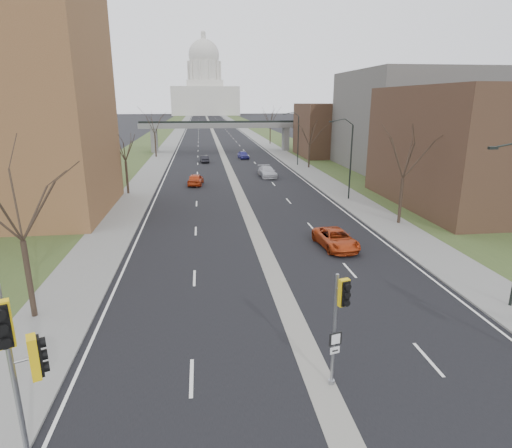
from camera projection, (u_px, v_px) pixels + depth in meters
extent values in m
plane|color=black|center=(328.00, 401.00, 15.72)|extent=(700.00, 700.00, 0.00)
cube|color=black|center=(212.00, 130.00, 158.62)|extent=(20.00, 600.00, 0.01)
cube|color=gray|center=(212.00, 130.00, 158.62)|extent=(1.20, 600.00, 0.02)
cube|color=gray|center=(244.00, 129.00, 160.06)|extent=(4.00, 600.00, 0.12)
cube|color=gray|center=(179.00, 130.00, 157.15)|extent=(4.00, 600.00, 0.12)
cube|color=#2E421E|center=(260.00, 129.00, 160.79)|extent=(8.00, 600.00, 0.10)
cube|color=#2E421E|center=(163.00, 130.00, 156.43)|extent=(8.00, 600.00, 0.10)
cube|color=#483121|center=(480.00, 147.00, 43.63)|extent=(16.00, 20.00, 12.00)
cube|color=#5E5B56|center=(409.00, 121.00, 66.56)|extent=(18.00, 22.00, 15.00)
cube|color=#483121|center=(336.00, 130.00, 83.68)|extent=(14.00, 14.00, 10.00)
cube|color=slate|center=(154.00, 141.00, 89.54)|extent=(1.20, 2.50, 5.00)
cube|color=slate|center=(286.00, 139.00, 92.93)|extent=(1.20, 2.50, 5.00)
cube|color=slate|center=(221.00, 125.00, 90.40)|extent=(34.00, 3.00, 1.00)
cube|color=black|center=(221.00, 122.00, 90.21)|extent=(34.00, 0.15, 0.50)
cube|color=beige|center=(205.00, 101.00, 317.78)|extent=(48.00, 42.00, 20.00)
cube|color=beige|center=(205.00, 84.00, 314.44)|extent=(26.00, 26.00, 5.00)
cylinder|color=beige|center=(204.00, 71.00, 311.93)|extent=(22.00, 22.00, 14.00)
sphere|color=beige|center=(204.00, 55.00, 308.86)|extent=(22.00, 22.00, 22.00)
cylinder|color=beige|center=(203.00, 38.00, 305.65)|extent=(3.60, 3.60, 4.50)
cube|color=black|center=(495.00, 148.00, 20.23)|extent=(0.45, 0.18, 0.14)
cylinder|color=black|center=(351.00, 163.00, 46.49)|extent=(0.16, 0.16, 8.00)
cube|color=black|center=(332.00, 122.00, 45.00)|extent=(0.45, 0.18, 0.14)
cylinder|color=black|center=(298.00, 141.00, 71.26)|extent=(0.16, 0.16, 8.00)
cube|color=black|center=(285.00, 114.00, 69.77)|extent=(0.45, 0.18, 0.14)
cylinder|color=#382B21|center=(29.00, 279.00, 21.18)|extent=(0.28, 0.28, 4.00)
cylinder|color=#382B21|center=(127.00, 177.00, 49.79)|extent=(0.28, 0.28, 3.75)
cylinder|color=#382B21|center=(156.00, 146.00, 82.11)|extent=(0.28, 0.28, 4.25)
cylinder|color=#382B21|center=(401.00, 201.00, 37.67)|extent=(0.28, 0.28, 4.00)
cylinder|color=#382B21|center=(309.00, 157.00, 69.17)|extent=(0.28, 0.28, 3.50)
cylinder|color=#382B21|center=(270.00, 135.00, 107.17)|extent=(0.28, 0.28, 4.25)
cylinder|color=gray|center=(14.00, 381.00, 12.14)|extent=(0.16, 0.16, 5.97)
cube|color=#E0B60D|center=(2.00, 325.00, 11.08)|extent=(0.62, 0.61, 1.32)
cube|color=#E0B60D|center=(34.00, 357.00, 12.25)|extent=(0.61, 0.62, 1.32)
cylinder|color=gray|center=(334.00, 331.00, 16.03)|extent=(0.12, 0.12, 4.63)
cylinder|color=gray|center=(331.00, 382.00, 16.66)|extent=(0.25, 0.25, 0.18)
cube|color=#E0B60D|center=(344.00, 293.00, 15.14)|extent=(0.46, 0.44, 1.02)
cube|color=black|center=(334.00, 337.00, 16.11)|extent=(0.52, 0.18, 0.53)
cube|color=silver|center=(333.00, 349.00, 16.25)|extent=(0.40, 0.14, 0.27)
imported|color=#BD3C15|center=(196.00, 179.00, 55.57)|extent=(2.25, 4.59, 1.51)
imported|color=black|center=(204.00, 159.00, 75.81)|extent=(1.66, 3.88, 1.24)
imported|color=#A93512|center=(336.00, 239.00, 31.92)|extent=(2.73, 5.16, 1.38)
imported|color=#B3B5BB|center=(267.00, 172.00, 61.28)|extent=(2.45, 5.32, 1.51)
imported|color=navy|center=(243.00, 155.00, 80.59)|extent=(2.10, 4.29, 1.41)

